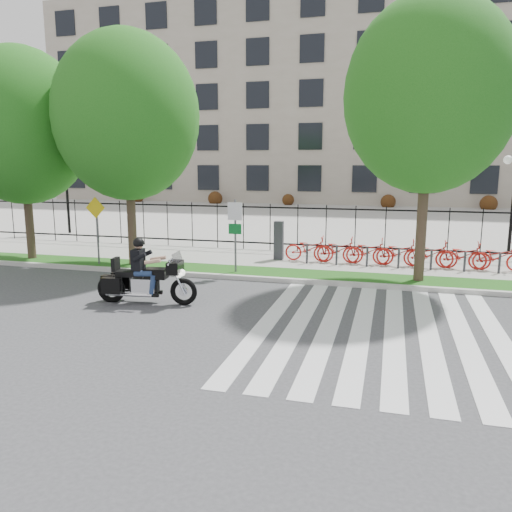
# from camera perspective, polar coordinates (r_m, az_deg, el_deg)

# --- Properties ---
(ground) EXTENTS (120.00, 120.00, 0.00)m
(ground) POSITION_cam_1_polar(r_m,az_deg,el_deg) (13.10, -8.00, -6.61)
(ground) COLOR #3A3A3D
(ground) RESTS_ON ground
(curb) EXTENTS (60.00, 0.20, 0.15)m
(curb) POSITION_cam_1_polar(r_m,az_deg,el_deg) (16.80, -2.51, -2.43)
(curb) COLOR #B8B6AD
(curb) RESTS_ON ground
(grass_verge) EXTENTS (60.00, 1.50, 0.15)m
(grass_verge) POSITION_cam_1_polar(r_m,az_deg,el_deg) (17.59, -1.66, -1.84)
(grass_verge) COLOR #195314
(grass_verge) RESTS_ON ground
(sidewalk) EXTENTS (60.00, 3.50, 0.15)m
(sidewalk) POSITION_cam_1_polar(r_m,az_deg,el_deg) (19.95, 0.42, -0.36)
(sidewalk) COLOR #97968E
(sidewalk) RESTS_ON ground
(plaza) EXTENTS (80.00, 34.00, 0.10)m
(plaza) POSITION_cam_1_polar(r_m,az_deg,el_deg) (37.02, 7.41, 4.54)
(plaza) COLOR #97968E
(plaza) RESTS_ON ground
(crosswalk_stripes) EXTENTS (5.70, 8.00, 0.01)m
(crosswalk_stripes) POSITION_cam_1_polar(r_m,az_deg,el_deg) (12.11, 13.73, -8.23)
(crosswalk_stripes) COLOR silver
(crosswalk_stripes) RESTS_ON ground
(iron_fence) EXTENTS (30.00, 0.06, 2.00)m
(iron_fence) POSITION_cam_1_polar(r_m,az_deg,el_deg) (21.45, 1.63, 3.31)
(iron_fence) COLOR black
(iron_fence) RESTS_ON sidewalk
(office_building) EXTENTS (60.00, 21.90, 20.15)m
(office_building) POSITION_cam_1_polar(r_m,az_deg,el_deg) (56.96, 10.55, 16.50)
(office_building) COLOR gray
(office_building) RESTS_ON ground
(lamp_post_left) EXTENTS (1.06, 0.70, 4.25)m
(lamp_post_left) POSITION_cam_1_polar(r_m,az_deg,el_deg) (29.01, -20.90, 8.58)
(lamp_post_left) COLOR black
(lamp_post_left) RESTS_ON ground
(street_tree_0) EXTENTS (5.12, 5.12, 8.03)m
(street_tree_0) POSITION_cam_1_polar(r_m,az_deg,el_deg) (21.44, -25.23, 13.24)
(street_tree_0) COLOR #3C2B20
(street_tree_0) RESTS_ON grass_verge
(street_tree_1) EXTENTS (5.17, 5.17, 8.31)m
(street_tree_1) POSITION_cam_1_polar(r_m,az_deg,el_deg) (18.92, -14.54, 15.18)
(street_tree_1) COLOR #3C2B20
(street_tree_1) RESTS_ON grass_verge
(street_tree_2) EXTENTS (5.14, 5.14, 8.67)m
(street_tree_2) POSITION_cam_1_polar(r_m,az_deg,el_deg) (16.59, 19.21, 16.94)
(street_tree_2) COLOR #3C2B20
(street_tree_2) RESTS_ON grass_verge
(bike_share_station) EXTENTS (8.91, 0.86, 1.50)m
(bike_share_station) POSITION_cam_1_polar(r_m,az_deg,el_deg) (18.96, 15.78, 0.41)
(bike_share_station) COLOR #2D2D33
(bike_share_station) RESTS_ON sidewalk
(sign_pole_regulatory) EXTENTS (0.50, 0.09, 2.50)m
(sign_pole_regulatory) POSITION_cam_1_polar(r_m,az_deg,el_deg) (16.99, -2.40, 3.42)
(sign_pole_regulatory) COLOR #59595B
(sign_pole_regulatory) RESTS_ON grass_verge
(sign_pole_warning) EXTENTS (0.78, 0.09, 2.49)m
(sign_pole_warning) POSITION_cam_1_polar(r_m,az_deg,el_deg) (19.29, -17.76, 3.78)
(sign_pole_warning) COLOR #59595B
(sign_pole_warning) RESTS_ON grass_verge
(motorcycle_rider) EXTENTS (2.88, 0.97, 2.23)m
(motorcycle_rider) POSITION_cam_1_polar(r_m,az_deg,el_deg) (14.12, -12.51, -2.40)
(motorcycle_rider) COLOR black
(motorcycle_rider) RESTS_ON ground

